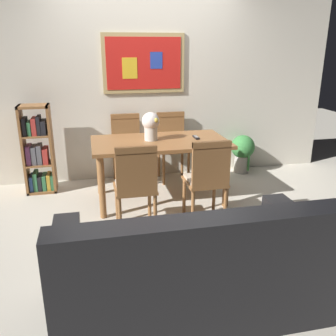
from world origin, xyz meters
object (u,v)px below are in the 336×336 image
dining_table (160,148)px  leather_couch (191,272)px  tv_remote (196,137)px  potted_ivy (243,151)px  bookshelf (38,153)px  dining_chair_far_right (172,140)px  flower_vase (151,125)px  dining_chair_near_right (207,175)px  dining_chair_near_left (136,182)px  dining_chair_far_left (127,143)px

dining_table → leather_couch: (-0.17, -1.95, -0.32)m
tv_remote → potted_ivy: bearing=37.5°
tv_remote → bookshelf: bearing=162.8°
dining_chair_far_right → tv_remote: (0.13, -0.71, 0.21)m
tv_remote → dining_chair_far_right: bearing=100.1°
dining_chair_far_right → flower_vase: (-0.41, -0.68, 0.38)m
potted_ivy → flower_vase: 1.71m
dining_chair_near_right → potted_ivy: bearing=54.8°
dining_chair_near_left → dining_chair_far_right: same height
dining_table → dining_chair_near_left: size_ratio=1.70×
dining_chair_near_left → flower_vase: 0.92m
dining_chair_far_left → bookshelf: bearing=-173.4°
dining_chair_far_right → potted_ivy: bearing=-0.0°
dining_chair_near_left → dining_chair_far_left: bearing=87.1°
bookshelf → flower_vase: size_ratio=3.42×
dining_chair_near_right → leather_couch: dining_chair_near_right is taller
dining_chair_near_right → leather_couch: bearing=-112.6°
dining_table → potted_ivy: size_ratio=2.75×
dining_chair_near_left → tv_remote: dining_chair_near_left is taller
dining_table → dining_chair_near_left: 0.84m
dining_chair_near_left → bookshelf: size_ratio=0.83×
dining_table → dining_chair_near_right: bearing=-64.7°
bookshelf → leather_couch: bearing=-63.8°
bookshelf → potted_ivy: size_ratio=1.95×
dining_table → flower_vase: (-0.10, 0.04, 0.28)m
dining_chair_far_right → bookshelf: size_ratio=0.83×
dining_chair_near_left → dining_chair_far_left: same height
dining_chair_near_left → potted_ivy: 2.29m
leather_couch → bookshelf: 2.84m
tv_remote → leather_couch: bearing=-107.1°
dining_chair_far_left → dining_chair_near_right: same height
dining_chair_near_left → dining_chair_far_right: size_ratio=1.00×
dining_chair_near_left → dining_chair_far_right: bearing=64.7°
bookshelf → tv_remote: (1.86, -0.58, 0.24)m
dining_chair_far_right → tv_remote: bearing=-79.9°
dining_chair_far_left → leather_couch: bearing=-87.0°
tv_remote → flower_vase: bearing=177.2°
bookshelf → flower_vase: 1.49m
dining_chair_near_left → potted_ivy: (1.74, 1.47, -0.22)m
dining_chair_near_right → leather_couch: (-0.51, -1.23, -0.22)m
potted_ivy → bookshelf: bearing=-177.3°
dining_table → dining_chair_near_right: (0.34, -0.72, -0.10)m
dining_table → tv_remote: 0.45m
dining_table → potted_ivy: (1.36, 0.72, -0.32)m
dining_chair_far_left → dining_chair_near_right: bearing=-65.6°
dining_chair_near_right → dining_chair_near_left: bearing=-177.9°
dining_table → tv_remote: bearing=2.0°
flower_vase → tv_remote: (0.53, -0.03, -0.17)m
dining_chair_near_right → potted_ivy: (1.02, 1.44, -0.22)m
dining_chair_near_left → tv_remote: (0.82, 0.76, 0.21)m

